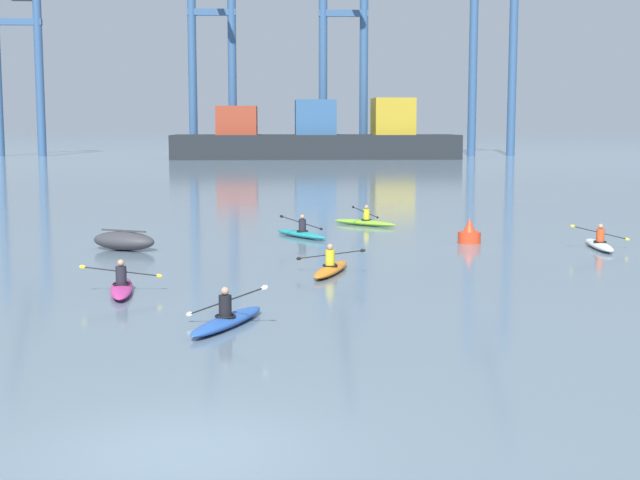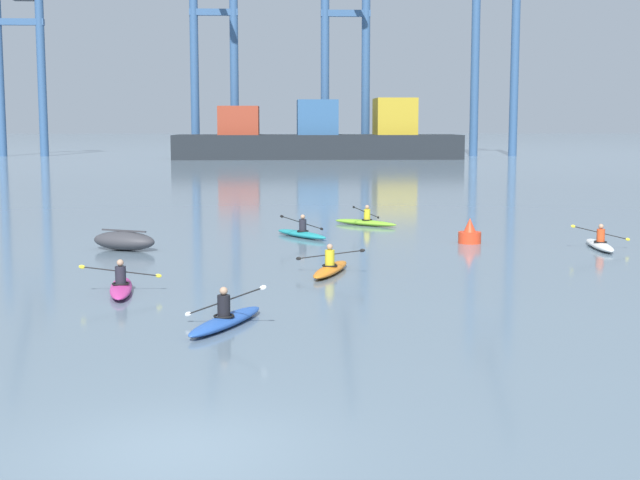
% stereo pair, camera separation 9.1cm
% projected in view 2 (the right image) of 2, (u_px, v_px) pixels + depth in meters
% --- Properties ---
extents(ground_plane, '(800.00, 800.00, 0.00)m').
position_uv_depth(ground_plane, '(178.00, 451.00, 13.24)').
color(ground_plane, slate).
extents(container_barge, '(37.66, 9.95, 7.97)m').
position_uv_depth(container_barge, '(319.00, 138.00, 121.71)').
color(container_barge, '#1E2328').
rests_on(container_barge, ground).
extents(gantry_crane_west, '(7.08, 15.86, 33.60)m').
position_uv_depth(gantry_crane_west, '(19.00, 44.00, 128.14)').
color(gantry_crane_west, '#335684').
rests_on(gantry_crane_west, ground).
extents(gantry_crane_west_mid, '(6.82, 21.59, 32.73)m').
position_uv_depth(gantry_crane_west_mid, '(213.00, 37.00, 128.28)').
color(gantry_crane_west_mid, '#335684').
rests_on(gantry_crane_west_mid, ground).
extents(gantry_crane_east_mid, '(6.97, 20.24, 33.40)m').
position_uv_depth(gantry_crane_east_mid, '(346.00, 38.00, 127.91)').
color(gantry_crane_east_mid, '#335684').
rests_on(gantry_crane_east_mid, ground).
extents(gantry_crane_east, '(6.90, 20.01, 38.16)m').
position_uv_depth(gantry_crane_east, '(497.00, 17.00, 128.54)').
color(gantry_crane_east, '#335684').
rests_on(gantry_crane_east, ground).
extents(capsized_dinghy, '(2.82, 2.12, 0.76)m').
position_uv_depth(capsized_dinghy, '(124.00, 241.00, 34.11)').
color(capsized_dinghy, '#38383D').
rests_on(capsized_dinghy, ground).
extents(channel_buoy, '(0.90, 0.90, 1.00)m').
position_uv_depth(channel_buoy, '(470.00, 234.00, 36.07)').
color(channel_buoy, red).
rests_on(channel_buoy, ground).
extents(kayak_blue, '(1.99, 3.35, 1.08)m').
position_uv_depth(kayak_blue, '(226.00, 319.00, 21.31)').
color(kayak_blue, '#2856B2').
rests_on(kayak_blue, ground).
extents(kayak_white, '(2.24, 3.44, 0.95)m').
position_uv_depth(kayak_white, '(600.00, 244.00, 34.50)').
color(kayak_white, silver).
rests_on(kayak_white, ground).
extents(kayak_orange, '(2.17, 3.42, 0.95)m').
position_uv_depth(kayak_orange, '(330.00, 268.00, 28.83)').
color(kayak_orange, orange).
rests_on(kayak_orange, ground).
extents(kayak_teal, '(2.36, 3.18, 1.02)m').
position_uv_depth(kayak_teal, '(302.00, 233.00, 37.97)').
color(kayak_teal, teal).
rests_on(kayak_teal, ground).
extents(kayak_lime, '(2.99, 2.64, 1.01)m').
position_uv_depth(kayak_lime, '(365.00, 222.00, 42.36)').
color(kayak_lime, '#7ABC2D').
rests_on(kayak_lime, ground).
extents(kayak_magenta, '(2.26, 3.45, 0.95)m').
position_uv_depth(kayak_magenta, '(121.00, 287.00, 25.57)').
color(kayak_magenta, '#C13384').
rests_on(kayak_magenta, ground).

